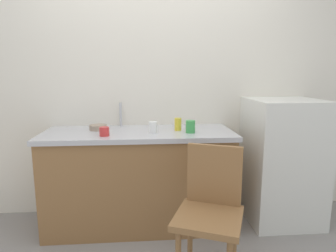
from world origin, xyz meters
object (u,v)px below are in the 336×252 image
chair (210,209)px  cup_white (153,127)px  cup_red (104,131)px  terracotta_bowl (98,127)px  cup_green (190,127)px  refrigerator (282,161)px  cup_yellow (178,124)px

chair → cup_white: size_ratio=9.48×
cup_red → terracotta_bowl: bearing=108.7°
cup_white → cup_green: 0.31m
refrigerator → cup_white: refrigerator is taller
cup_red → chair: bearing=-40.1°
refrigerator → cup_red: refrigerator is taller
cup_red → cup_white: 0.40m
chair → cup_yellow: (-0.12, 0.79, 0.41)m
cup_white → cup_red: bearing=-166.8°
refrigerator → cup_yellow: refrigerator is taller
cup_white → cup_yellow: (0.22, 0.08, 0.01)m
cup_white → refrigerator: bearing=3.6°
chair → cup_red: bearing=162.5°
cup_red → cup_white: (0.39, 0.09, 0.01)m
chair → cup_yellow: bearing=121.1°
cup_red → cup_white: cup_white is taller
cup_green → cup_yellow: bearing=131.6°
terracotta_bowl → cup_yellow: cup_yellow is taller
cup_white → terracotta_bowl: bearing=160.9°
cup_red → cup_green: size_ratio=0.76×
refrigerator → cup_green: refrigerator is taller
refrigerator → cup_green: 0.94m
refrigerator → chair: refrigerator is taller
chair → cup_yellow: 0.90m
cup_yellow → cup_red: bearing=-164.0°
refrigerator → cup_yellow: bearing=179.4°
refrigerator → cup_red: size_ratio=14.41×
terracotta_bowl → chair: bearing=-46.9°
chair → terracotta_bowl: 1.25m
chair → cup_yellow: size_ratio=8.15×
refrigerator → cup_green: size_ratio=10.90×
terracotta_bowl → cup_yellow: (0.70, -0.08, 0.03)m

